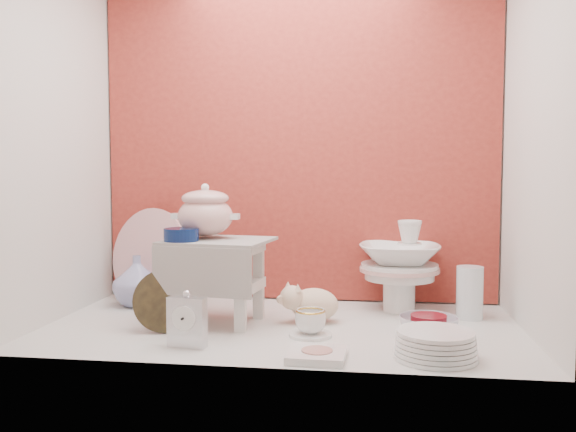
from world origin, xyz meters
name	(u,v)px	position (x,y,z in m)	size (l,w,h in m)	color
ground	(282,326)	(0.00, 0.00, 0.00)	(1.80, 1.80, 0.00)	silver
niche_shell	(289,87)	(0.00, 0.18, 0.93)	(1.86, 1.03, 1.53)	#A73729
step_stool	(219,281)	(-0.25, 0.02, 0.16)	(0.39, 0.33, 0.33)	silver
soup_tureen	(205,211)	(-0.31, 0.05, 0.44)	(0.26, 0.26, 0.22)	white
cobalt_bowl	(181,235)	(-0.37, -0.06, 0.35)	(0.13, 0.13, 0.05)	#091843
floral_platter	(149,255)	(-0.66, 0.34, 0.21)	(0.43, 0.11, 0.43)	white
blue_white_vase	(137,281)	(-0.69, 0.26, 0.11)	(0.21, 0.21, 0.22)	white
lacquer_tray	(165,301)	(-0.41, -0.14, 0.11)	(0.23, 0.09, 0.23)	black
mantel_clock	(187,319)	(-0.27, -0.32, 0.09)	(0.13, 0.04, 0.19)	silver
plush_pig	(314,304)	(0.12, 0.07, 0.07)	(0.24, 0.17, 0.14)	beige
teacup_saucer	(310,335)	(0.12, -0.13, 0.01)	(0.15, 0.15, 0.01)	white
gold_rim_teacup	(310,321)	(0.12, -0.13, 0.05)	(0.11, 0.11, 0.09)	white
lattice_dish	(317,355)	(0.17, -0.39, 0.01)	(0.18, 0.18, 0.03)	white
dinner_plate_stack	(435,344)	(0.54, -0.34, 0.04)	(0.26, 0.26, 0.09)	white
crystal_bowl	(428,325)	(0.54, -0.05, 0.03)	(0.21, 0.21, 0.07)	silver
clear_glass_vase	(470,293)	(0.73, 0.22, 0.11)	(0.11, 0.11, 0.21)	silver
porcelain_tower	(399,265)	(0.45, 0.32, 0.19)	(0.34, 0.34, 0.39)	white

